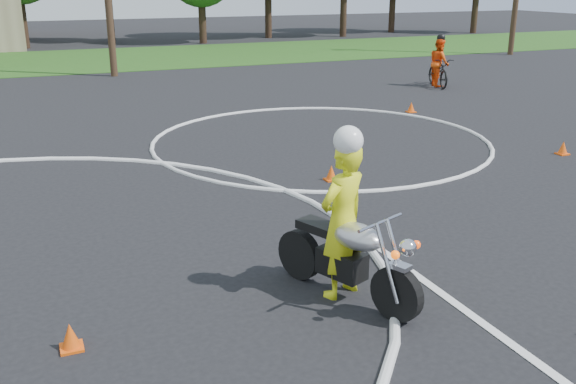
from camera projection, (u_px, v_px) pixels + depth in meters
name	position (u px, v px, depth m)	size (l,w,h in m)	color
course_markings	(86.00, 225.00, 10.17)	(19.05, 19.05, 0.12)	silver
primary_motorcycle	(348.00, 256.00, 7.68)	(1.03, 2.08, 1.15)	black
rider_primary_grp	(343.00, 216.00, 7.65)	(0.83, 0.70, 2.14)	yellow
rider_second_grp	(439.00, 68.00, 23.15)	(1.21, 2.06, 1.87)	black
traffic_cones	(415.00, 183.00, 11.82)	(11.05, 11.64, 0.30)	#F5530C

